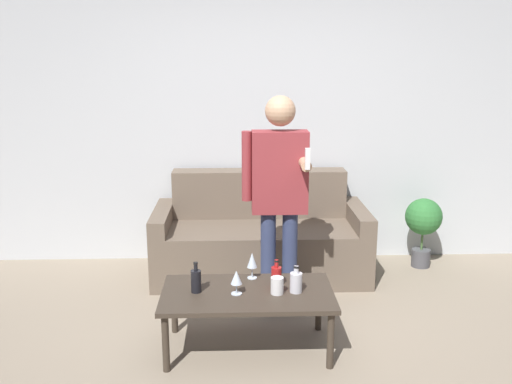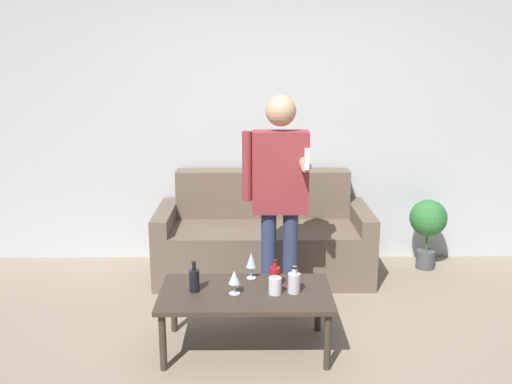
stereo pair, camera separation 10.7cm
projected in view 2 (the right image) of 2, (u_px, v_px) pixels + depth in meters
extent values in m
plane|color=gray|center=(283.00, 378.00, 3.40)|extent=(16.00, 16.00, 0.00)
cube|color=silver|center=(272.00, 114.00, 5.12)|extent=(8.00, 0.06, 2.70)
cube|color=#6B5B4C|center=(264.00, 255.00, 4.81)|extent=(1.53, 0.58, 0.45)
cube|color=#6B5B4C|center=(263.00, 217.00, 5.15)|extent=(1.53, 0.23, 0.87)
cube|color=#6B5B4C|center=(166.00, 243.00, 4.90)|extent=(0.14, 0.81, 0.60)
cube|color=#6B5B4C|center=(360.00, 242.00, 4.91)|extent=(0.14, 0.81, 0.60)
cube|color=#3D3328|center=(246.00, 294.00, 3.64)|extent=(1.10, 0.60, 0.03)
cylinder|color=#3D3328|center=(163.00, 342.00, 3.44)|extent=(0.04, 0.04, 0.37)
cylinder|color=#3D3328|center=(328.00, 341.00, 3.45)|extent=(0.04, 0.04, 0.37)
cylinder|color=#3D3328|center=(174.00, 306.00, 3.93)|extent=(0.04, 0.04, 0.37)
cylinder|color=#3D3328|center=(318.00, 305.00, 3.94)|extent=(0.04, 0.04, 0.37)
cylinder|color=black|center=(194.00, 281.00, 3.63)|extent=(0.07, 0.07, 0.14)
cylinder|color=black|center=(194.00, 266.00, 3.60)|extent=(0.03, 0.03, 0.06)
cylinder|color=black|center=(194.00, 263.00, 3.60)|extent=(0.03, 0.03, 0.01)
cylinder|color=silver|center=(294.00, 283.00, 3.61)|extent=(0.08, 0.08, 0.13)
cylinder|color=silver|center=(294.00, 270.00, 3.59)|extent=(0.03, 0.03, 0.05)
cylinder|color=black|center=(294.00, 267.00, 3.59)|extent=(0.03, 0.03, 0.01)
cylinder|color=#B21E1E|center=(275.00, 277.00, 3.70)|extent=(0.07, 0.07, 0.13)
cylinder|color=#B21E1E|center=(275.00, 264.00, 3.68)|extent=(0.03, 0.03, 0.05)
cylinder|color=black|center=(275.00, 261.00, 3.68)|extent=(0.03, 0.03, 0.01)
cylinder|color=silver|center=(251.00, 278.00, 3.85)|extent=(0.07, 0.07, 0.01)
cylinder|color=silver|center=(251.00, 272.00, 3.85)|extent=(0.01, 0.01, 0.07)
cone|color=silver|center=(251.00, 260.00, 3.82)|extent=(0.07, 0.07, 0.10)
cylinder|color=silver|center=(234.00, 293.00, 3.61)|extent=(0.07, 0.07, 0.01)
cylinder|color=silver|center=(234.00, 288.00, 3.60)|extent=(0.01, 0.01, 0.06)
cone|color=silver|center=(234.00, 277.00, 3.58)|extent=(0.07, 0.07, 0.09)
cylinder|color=white|center=(275.00, 286.00, 3.59)|extent=(0.08, 0.08, 0.11)
cylinder|color=navy|center=(269.00, 263.00, 4.17)|extent=(0.11, 0.11, 0.78)
cylinder|color=navy|center=(290.00, 263.00, 4.18)|extent=(0.11, 0.11, 0.78)
cube|color=#933338|center=(280.00, 172.00, 4.01)|extent=(0.39, 0.17, 0.58)
sphere|color=tan|center=(281.00, 111.00, 3.91)|extent=(0.21, 0.21, 0.21)
cylinder|color=#933338|center=(247.00, 166.00, 4.00)|extent=(0.07, 0.07, 0.49)
cylinder|color=tan|center=(304.00, 163.00, 3.87)|extent=(0.07, 0.26, 0.07)
cube|color=white|center=(307.00, 159.00, 3.70)|extent=(0.03, 0.03, 0.14)
cylinder|color=#4C4C51|center=(425.00, 259.00, 5.11)|extent=(0.17, 0.17, 0.16)
cylinder|color=#476B38|center=(427.00, 241.00, 5.07)|extent=(0.02, 0.02, 0.20)
sphere|color=#337A38|center=(428.00, 218.00, 5.02)|extent=(0.33, 0.33, 0.33)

